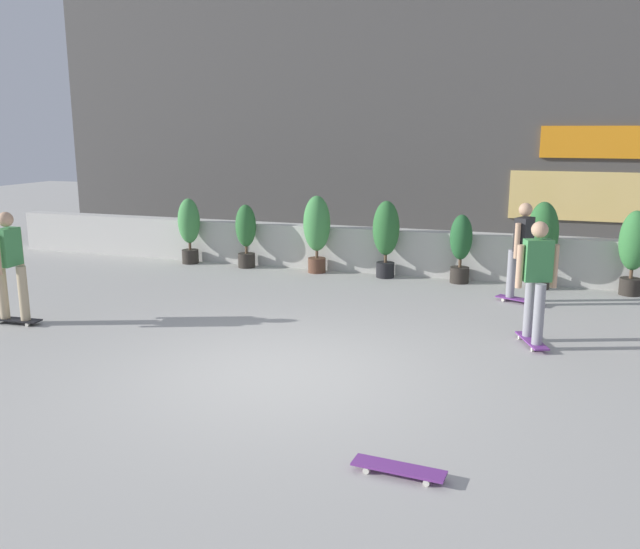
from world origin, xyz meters
name	(u,v)px	position (x,y,z in m)	size (l,w,h in m)	color
ground_plane	(280,373)	(0.00, 0.00, 0.00)	(48.00, 48.00, 0.00)	#B2AFA8
planter_wall	(391,251)	(0.00, 6.00, 0.45)	(18.00, 0.40, 0.90)	beige
building_backdrop	(429,114)	(0.01, 10.00, 3.25)	(20.00, 2.08, 6.50)	#4C4947
potted_plant_0	(189,226)	(-4.38, 5.55, 0.82)	(0.47, 0.47, 1.42)	#2D2823
potted_plant_1	(246,232)	(-3.03, 5.55, 0.75)	(0.43, 0.43, 1.34)	#2D2823
potted_plant_2	(317,228)	(-1.45, 5.55, 0.92)	(0.55, 0.55, 1.57)	brown
potted_plant_3	(386,233)	(-0.01, 5.55, 0.88)	(0.52, 0.52, 1.52)	black
potted_plant_4	(461,245)	(1.44, 5.55, 0.73)	(0.42, 0.42, 1.31)	#2D2823
potted_plant_5	(542,238)	(2.89, 5.55, 0.94)	(0.56, 0.56, 1.60)	#2D2823
potted_plant_6	(634,246)	(4.42, 5.55, 0.87)	(0.51, 0.51, 1.50)	#2D2823
skater_by_wall_right	(536,278)	(2.85, 2.06, 0.94)	(0.53, 0.82, 1.70)	#72338C
skater_by_wall_left	(10,263)	(-4.55, 0.61, 0.94)	(0.81, 0.56, 1.70)	black
skater_mid_plaza	(523,248)	(2.60, 4.32, 0.94)	(0.81, 0.52, 1.70)	#72338C
skateboard_near_camera	(399,468)	(1.86, -1.91, 0.06)	(0.81, 0.26, 0.08)	#72338C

